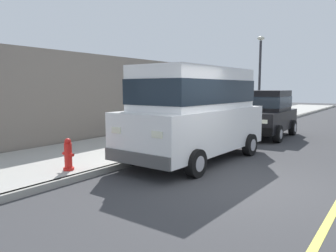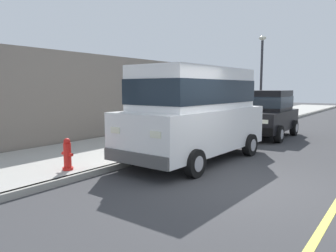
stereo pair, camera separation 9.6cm
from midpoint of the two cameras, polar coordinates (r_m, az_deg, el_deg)
name	(u,v)px [view 1 (the left image)]	position (r m, az deg, el deg)	size (l,w,h in m)	color
ground_plane	(252,186)	(6.99, 14.00, -10.02)	(80.00, 80.00, 0.00)	#38383A
curb	(133,162)	(8.61, -6.35, -6.23)	(0.16, 64.00, 0.14)	gray
sidewalk	(87,154)	(9.88, -14.21, -4.73)	(3.60, 64.00, 0.14)	#A8A59E
car_white_van	(196,110)	(8.93, 4.51, 2.85)	(2.23, 4.95, 2.52)	white
car_black_hatchback	(265,113)	(13.88, 16.37, 2.22)	(2.05, 3.86, 1.88)	black
dog_black	(133,134)	(11.14, -6.39, -1.41)	(0.61, 0.52, 0.49)	black
fire_hydrant	(68,155)	(7.73, -17.30, -4.90)	(0.34, 0.24, 0.72)	red
street_lamp	(260,70)	(17.46, 15.54, 9.44)	(0.36, 0.36, 4.42)	#2D2D33
building_facade	(141,96)	(14.73, -4.88, 5.16)	(0.50, 20.00, 3.21)	slate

